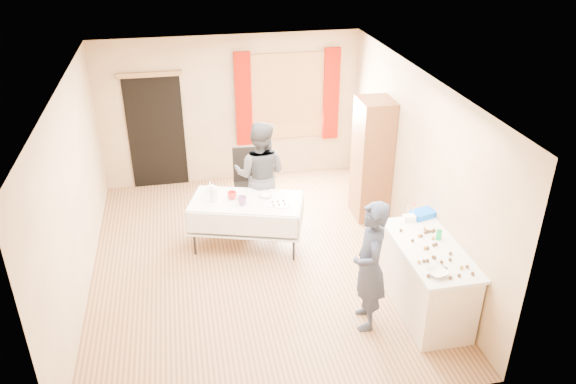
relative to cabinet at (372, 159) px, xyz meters
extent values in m
cube|color=#9E7047|center=(-1.99, -0.98, -0.98)|extent=(4.50, 5.50, 0.02)
cube|color=white|center=(-1.99, -0.98, 1.64)|extent=(4.50, 5.50, 0.02)
cube|color=tan|center=(-1.99, 1.78, 0.33)|extent=(4.50, 0.02, 2.60)
cube|color=tan|center=(-1.99, -3.74, 0.33)|extent=(4.50, 0.02, 2.60)
cube|color=tan|center=(-4.25, -0.98, 0.33)|extent=(0.02, 5.50, 2.60)
cube|color=tan|center=(0.27, -0.98, 0.33)|extent=(0.02, 5.50, 2.60)
cube|color=olive|center=(-0.99, 1.74, 0.53)|extent=(1.32, 0.06, 1.52)
cube|color=white|center=(-0.99, 1.73, 0.53)|extent=(1.20, 0.02, 1.40)
cube|color=#960C00|center=(-1.77, 1.69, 0.53)|extent=(0.28, 0.06, 1.65)
cube|color=#960C00|center=(-0.21, 1.69, 0.53)|extent=(0.28, 0.06, 1.65)
cube|color=black|center=(-3.29, 1.75, 0.03)|extent=(0.95, 0.04, 2.00)
cube|color=olive|center=(-3.29, 1.72, 1.05)|extent=(1.05, 0.06, 0.08)
cube|color=brown|center=(0.00, 0.00, 0.00)|extent=(0.50, 0.60, 1.94)
cube|color=beige|center=(-0.10, -2.43, -0.54)|extent=(0.66, 1.45, 0.86)
cube|color=silver|center=(-0.10, -2.43, -0.08)|extent=(0.72, 1.51, 0.04)
cube|color=silver|center=(-2.04, -0.53, -0.24)|extent=(1.71, 1.20, 0.04)
cube|color=black|center=(-1.90, 0.33, -0.48)|extent=(0.49, 0.49, 0.07)
cube|color=black|center=(-1.88, 0.54, -0.18)|extent=(0.46, 0.07, 0.66)
imported|color=#1F2639|center=(-0.88, -2.52, -0.15)|extent=(0.71, 0.57, 1.63)
imported|color=black|center=(-1.75, 0.03, -0.12)|extent=(1.27, 1.22, 1.70)
cylinder|color=#0C9C48|center=(0.07, -2.28, 0.00)|extent=(0.08, 0.08, 0.12)
imported|color=white|center=(-0.26, -2.95, -0.03)|extent=(0.37, 0.37, 0.05)
cube|color=white|center=(-0.12, -1.79, -0.02)|extent=(0.16, 0.11, 0.08)
cube|color=#0A5DF6|center=(0.10, -1.72, -0.02)|extent=(0.34, 0.27, 0.08)
cylinder|color=silver|center=(-2.50, -0.48, -0.11)|extent=(0.13, 0.13, 0.22)
imported|color=red|center=(-2.24, -0.44, -0.17)|extent=(0.19, 0.19, 0.10)
imported|color=red|center=(-2.12, -0.65, -0.16)|extent=(0.23, 0.23, 0.12)
imported|color=white|center=(-1.75, -0.50, -0.19)|extent=(0.19, 0.19, 0.05)
cube|color=white|center=(-1.62, -0.77, -0.21)|extent=(0.34, 0.31, 0.02)
imported|color=white|center=(-2.52, -0.19, -0.13)|extent=(0.11, 0.11, 0.17)
sphere|color=#3F2314|center=(0.05, -2.90, -0.04)|extent=(0.04, 0.04, 0.04)
sphere|color=#311F10|center=(-0.12, -2.76, -0.04)|extent=(0.04, 0.04, 0.04)
sphere|color=#311F10|center=(-0.04, -2.13, -0.04)|extent=(0.04, 0.04, 0.04)
sphere|color=#311F10|center=(-0.13, -2.88, -0.04)|extent=(0.04, 0.04, 0.04)
sphere|color=#311F10|center=(-0.16, -2.66, -0.04)|extent=(0.04, 0.04, 0.04)
sphere|color=#311F10|center=(-0.16, -2.86, -0.04)|extent=(0.04, 0.04, 0.04)
sphere|color=#3F2314|center=(-0.37, -2.71, -0.04)|extent=(0.04, 0.04, 0.04)
sphere|color=#311F10|center=(-0.15, -3.05, -0.04)|extent=(0.04, 0.04, 0.04)
sphere|color=#311F10|center=(-0.02, -2.40, -0.04)|extent=(0.04, 0.04, 0.04)
sphere|color=#311F10|center=(-0.38, -2.97, -0.04)|extent=(0.04, 0.04, 0.04)
sphere|color=#311F10|center=(-0.04, -3.03, -0.04)|extent=(0.04, 0.04, 0.04)
sphere|color=#311F10|center=(-0.15, -2.46, -0.04)|extent=(0.04, 0.04, 0.04)
sphere|color=#3F2314|center=(0.00, -2.27, -0.04)|extent=(0.04, 0.04, 0.04)
sphere|color=#311F10|center=(0.12, -3.03, -0.04)|extent=(0.04, 0.04, 0.04)
sphere|color=#311F10|center=(-0.01, -2.73, -0.04)|extent=(0.04, 0.04, 0.04)
sphere|color=#311F10|center=(0.02, -2.11, -0.04)|extent=(0.04, 0.04, 0.04)
sphere|color=#311F10|center=(-0.31, -2.70, -0.04)|extent=(0.04, 0.04, 0.04)
sphere|color=#311F10|center=(-0.17, -2.65, -0.04)|extent=(0.04, 0.04, 0.04)
sphere|color=#3F2314|center=(-0.19, -2.46, -0.04)|extent=(0.04, 0.04, 0.04)
sphere|color=#311F10|center=(-0.31, -2.02, -0.04)|extent=(0.04, 0.04, 0.04)
sphere|color=#311F10|center=(-0.01, -2.10, -0.04)|extent=(0.04, 0.04, 0.04)
sphere|color=#311F10|center=(-0.12, -2.19, -0.04)|extent=(0.04, 0.04, 0.04)
sphere|color=#311F10|center=(-0.06, -2.41, -0.04)|extent=(0.04, 0.04, 0.04)
sphere|color=#311F10|center=(-0.26, -2.27, -0.04)|extent=(0.04, 0.04, 0.04)
sphere|color=#3F2314|center=(-0.01, -2.05, -0.04)|extent=(0.04, 0.04, 0.04)
sphere|color=#311F10|center=(0.12, -2.90, -0.04)|extent=(0.04, 0.04, 0.04)
sphere|color=#311F10|center=(0.06, -2.12, -0.04)|extent=(0.04, 0.04, 0.04)
sphere|color=#311F10|center=(0.05, -2.62, -0.04)|extent=(0.04, 0.04, 0.04)
sphere|color=#311F10|center=(0.09, -2.10, -0.04)|extent=(0.04, 0.04, 0.04)
sphere|color=#311F10|center=(-0.26, -2.70, -0.04)|extent=(0.04, 0.04, 0.04)
sphere|color=#3F2314|center=(-0.14, -2.19, -0.04)|extent=(0.04, 0.04, 0.04)
camera|label=1|loc=(-2.85, -7.54, 3.58)|focal=35.00mm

